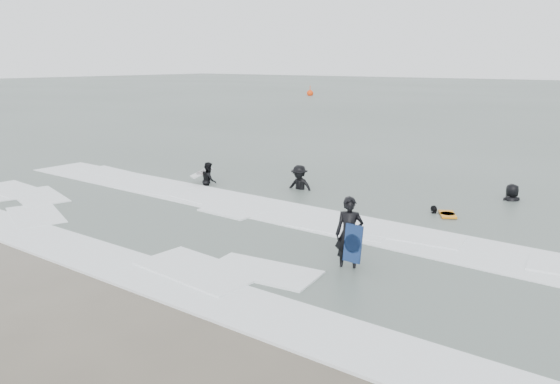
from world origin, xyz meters
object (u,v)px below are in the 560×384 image
Objects in this scene: surfer_right_far at (511,202)px; buoy at (310,93)px; surfer_wading at (209,186)px; surfer_right_near at (434,215)px; surfer_centre at (348,270)px; surfer_breaker at (299,191)px.

surfer_right_far is 1.13× the size of buoy.
buoy is at bearing -16.61° from surfer_wading.
surfer_right_far reaches higher than surfer_right_near.
surfer_wading is 9.65m from surfer_right_near.
surfer_wading is (-9.76, 4.81, 0.00)m from surfer_centre.
surfer_breaker is at bearing 109.94° from surfer_centre.
surfer_centre reaches higher than surfer_wading.
surfer_breaker is 63.59m from buoy.
buoy reaches higher than surfer_right_far.
surfer_right_far is (1.44, 9.91, 0.00)m from surfer_centre.
surfer_right_near is 67.11m from buoy.
surfer_breaker is at bearing -112.61° from surfer_wading.
surfer_centre is 72.38m from buoy.
surfer_wading is 63.05m from buoy.
surfer_centre is at bearing -163.09° from surfer_wading.
surfer_centre is 10.89m from surfer_wading.
surfer_right_far is (7.57, 3.46, 0.00)m from surfer_breaker.
surfer_breaker is 1.04× the size of surfer_right_far.
surfer_right_far is at bearing -48.98° from buoy.
surfer_right_near is (-0.24, 6.38, 0.00)m from surfer_centre.
surfer_centre is at bearing -53.55° from surfer_breaker.
surfer_breaker is 5.89m from surfer_right_near.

